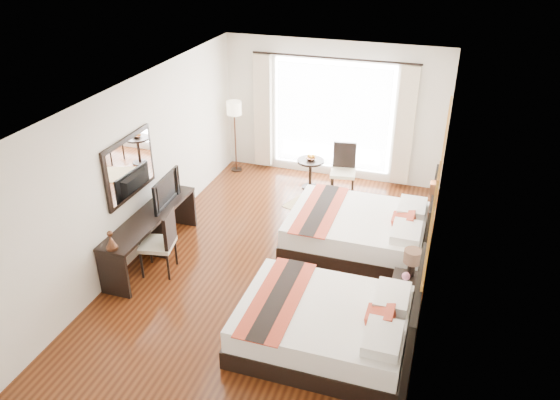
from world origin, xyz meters
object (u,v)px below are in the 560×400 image
(fruit_bowl, at_px, (311,159))
(window_chair, at_px, (343,180))
(bed_far, at_px, (363,230))
(nightstand, at_px, (405,294))
(vase, at_px, (405,282))
(bed_near, at_px, (331,325))
(side_table, at_px, (310,174))
(television, at_px, (162,190))
(floor_lamp, at_px, (234,113))
(desk_chair, at_px, (160,254))
(console_desk, at_px, (152,236))
(table_lamp, at_px, (413,258))

(fruit_bowl, bearing_deg, window_chair, -6.41)
(bed_far, distance_m, nightstand, 1.60)
(vase, relative_size, fruit_bowl, 0.68)
(bed_near, relative_size, window_chair, 2.18)
(bed_near, xyz_separation_m, side_table, (-1.44, 4.27, -0.02))
(nightstand, xyz_separation_m, television, (-3.98, 0.47, 0.77))
(floor_lamp, distance_m, fruit_bowl, 1.88)
(floor_lamp, bearing_deg, vase, -43.25)
(side_table, relative_size, fruit_bowl, 3.18)
(floor_lamp, bearing_deg, bed_far, -34.95)
(desk_chair, distance_m, window_chair, 4.02)
(television, height_order, window_chair, television)
(bed_near, relative_size, nightstand, 4.43)
(console_desk, bearing_deg, window_chair, 51.92)
(table_lamp, height_order, television, television)
(vase, relative_size, television, 0.15)
(bed_near, distance_m, floor_lamp, 5.66)
(table_lamp, xyz_separation_m, fruit_bowl, (-2.28, 3.12, -0.14))
(side_table, bearing_deg, bed_far, -53.04)
(table_lamp, bearing_deg, vase, -98.14)
(floor_lamp, height_order, side_table, floor_lamp)
(bed_near, distance_m, side_table, 4.51)
(table_lamp, bearing_deg, nightstand, -106.06)
(table_lamp, height_order, floor_lamp, floor_lamp)
(table_lamp, bearing_deg, console_desk, -179.27)
(vase, distance_m, fruit_bowl, 4.09)
(nightstand, distance_m, console_desk, 4.01)
(console_desk, height_order, television, television)
(bed_far, relative_size, desk_chair, 2.19)
(bed_near, relative_size, fruit_bowl, 11.59)
(nightstand, relative_size, fruit_bowl, 2.61)
(bed_far, height_order, window_chair, bed_far)
(nightstand, xyz_separation_m, side_table, (-2.25, 3.22, 0.06))
(bed_far, distance_m, vase, 1.77)
(console_desk, relative_size, desk_chair, 2.11)
(television, bearing_deg, nightstand, -99.70)
(window_chair, bearing_deg, vase, 16.94)
(nightstand, bearing_deg, fruit_bowl, 124.90)
(side_table, distance_m, window_chair, 0.68)
(nightstand, relative_size, vase, 3.83)
(fruit_bowl, xyz_separation_m, window_chair, (0.67, -0.08, -0.32))
(bed_far, bearing_deg, table_lamp, -54.73)
(desk_chair, relative_size, side_table, 1.72)
(bed_near, height_order, window_chair, bed_near)
(vase, bearing_deg, nightstand, 86.41)
(bed_near, distance_m, vase, 1.20)
(console_desk, bearing_deg, nightstand, -0.80)
(fruit_bowl, bearing_deg, vase, -56.79)
(window_chair, bearing_deg, console_desk, -46.26)
(nightstand, relative_size, table_lamp, 1.27)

